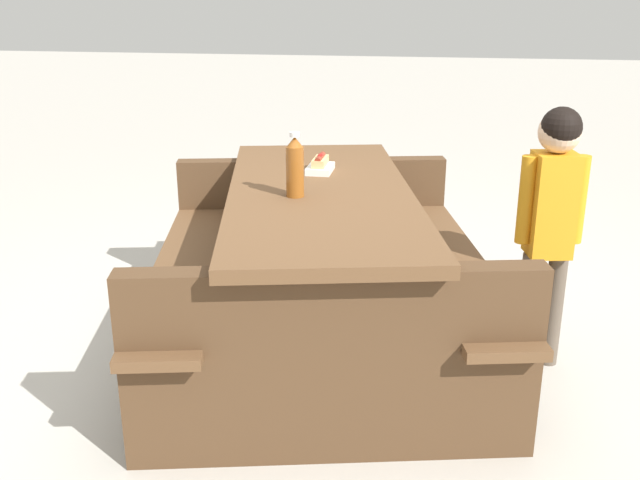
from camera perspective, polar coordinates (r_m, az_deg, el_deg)
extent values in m
plane|color=#B7B2A8|center=(3.29, 0.00, -8.67)|extent=(30.00, 30.00, 0.00)
cube|color=brown|center=(3.02, 0.00, 3.59)|extent=(1.92, 1.14, 0.05)
cube|color=brown|center=(3.13, -10.29, -1.82)|extent=(1.82, 0.67, 0.04)
cube|color=brown|center=(3.19, 10.11, -1.44)|extent=(1.82, 0.67, 0.04)
cube|color=#4D3520|center=(3.87, -0.61, 1.36)|extent=(0.41, 1.39, 0.70)
cube|color=#4D3520|center=(2.44, 0.99, -9.98)|extent=(0.41, 1.39, 0.70)
cylinder|color=brown|center=(2.88, -2.00, 5.43)|extent=(0.07, 0.07, 0.20)
cone|color=brown|center=(2.85, -2.02, 7.80)|extent=(0.06, 0.06, 0.04)
cylinder|color=silver|center=(2.85, -2.03, 8.37)|extent=(0.04, 0.04, 0.02)
cube|color=white|center=(3.30, 0.01, 5.68)|extent=(0.18, 0.11, 0.03)
cube|color=#D8B272|center=(3.29, 0.01, 6.23)|extent=(0.15, 0.06, 0.04)
cylinder|color=maroon|center=(3.29, 0.01, 6.54)|extent=(0.14, 0.03, 0.03)
ellipsoid|color=maroon|center=(3.28, 0.01, 6.74)|extent=(0.07, 0.02, 0.01)
cylinder|color=brown|center=(3.19, 16.09, -5.33)|extent=(0.08, 0.08, 0.50)
cylinder|color=brown|center=(3.23, 18.00, -5.26)|extent=(0.08, 0.08, 0.50)
cube|color=orange|center=(3.05, 17.89, 2.67)|extent=(0.19, 0.19, 0.43)
cylinder|color=orange|center=(3.02, 16.02, 3.07)|extent=(0.06, 0.06, 0.36)
cylinder|color=orange|center=(3.09, 19.80, 3.03)|extent=(0.06, 0.06, 0.36)
sphere|color=beige|center=(2.99, 18.48, 8.13)|extent=(0.17, 0.17, 0.17)
sphere|color=black|center=(2.97, 18.60, 8.48)|extent=(0.16, 0.16, 0.16)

